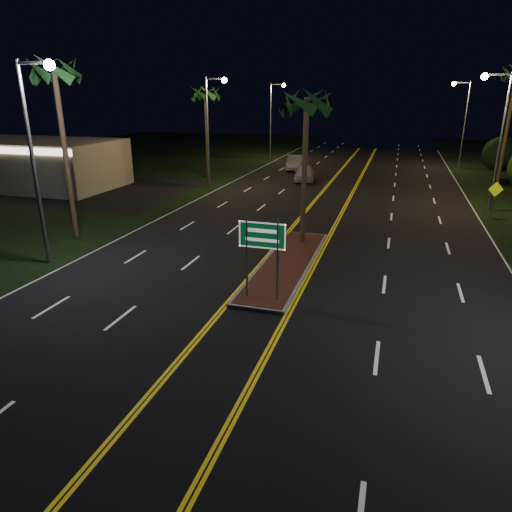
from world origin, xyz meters
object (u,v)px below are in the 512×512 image
at_px(streetlight_left_far, 274,112).
at_px(palm_left_near, 54,72).
at_px(shrub_far, 501,154).
at_px(car_far, 295,161).
at_px(streetlight_left_mid, 212,120).
at_px(warning_sign, 495,195).
at_px(car_near, 305,171).
at_px(streetlight_left_near, 37,142).
at_px(streetlight_right_far, 462,115).
at_px(median_island, 287,264).
at_px(highway_sign, 262,243).
at_px(commercial_building, 32,163).
at_px(palm_median, 307,102).
at_px(streetlight_right_mid, 497,126).
at_px(palm_left_far, 205,94).

xyz_separation_m(streetlight_left_far, palm_left_near, (-1.89, -36.00, 3.02)).
bearing_deg(shrub_far, car_far, 179.49).
relative_size(streetlight_left_mid, warning_sign, 3.85).
bearing_deg(car_near, streetlight_left_far, 106.63).
bearing_deg(streetlight_left_near, streetlight_right_far, 60.81).
bearing_deg(streetlight_right_far, palm_left_near, -124.21).
distance_m(median_island, car_far, 29.81).
height_order(highway_sign, shrub_far, shrub_far).
xyz_separation_m(shrub_far, car_near, (-17.52, -6.34, -1.46)).
bearing_deg(streetlight_left_mid, streetlight_left_near, -90.00).
relative_size(streetlight_left_mid, car_far, 1.72).
distance_m(commercial_building, palm_median, 28.18).
relative_size(streetlight_right_mid, warning_sign, 3.85).
height_order(streetlight_left_mid, palm_median, streetlight_left_mid).
xyz_separation_m(commercial_building, shrub_far, (39.80, 16.01, 0.33)).
height_order(streetlight_left_mid, car_far, streetlight_left_mid).
xyz_separation_m(palm_left_near, warning_sign, (23.30, 11.82, -7.17)).
distance_m(shrub_far, car_near, 18.68).
relative_size(highway_sign, streetlight_left_far, 0.36).
bearing_deg(commercial_building, palm_median, -20.05).
relative_size(streetlight_right_far, warning_sign, 3.85).
relative_size(highway_sign, car_near, 0.61).
xyz_separation_m(streetlight_right_mid, palm_left_near, (-23.11, -14.00, 3.02)).
distance_m(palm_median, car_near, 20.54).
relative_size(streetlight_left_mid, streetlight_right_mid, 1.00).
bearing_deg(commercial_building, highway_sign, -33.48).
relative_size(median_island, palm_left_far, 1.16).
bearing_deg(shrub_far, commercial_building, -158.09).
bearing_deg(palm_left_far, streetlight_left_far, 82.22).
distance_m(highway_sign, car_far, 33.96).
bearing_deg(palm_median, shrub_far, 61.58).
relative_size(streetlight_left_near, palm_median, 1.08).
height_order(median_island, car_far, car_far).
xyz_separation_m(streetlight_right_mid, palm_median, (-10.61, -11.50, 1.62)).
bearing_deg(streetlight_left_far, median_island, -74.00).
distance_m(streetlight_right_mid, car_far, 22.39).
xyz_separation_m(streetlight_right_mid, car_near, (-14.33, 7.66, -4.78)).
xyz_separation_m(streetlight_right_mid, shrub_far, (3.19, 14.00, -3.32)).
relative_size(palm_left_far, shrub_far, 2.22).
bearing_deg(median_island, streetlight_right_mid, 54.72).
bearing_deg(palm_median, streetlight_right_far, 71.38).
bearing_deg(palm_median, warning_sign, 40.79).
bearing_deg(streetlight_right_far, shrub_far, -62.02).
bearing_deg(highway_sign, palm_left_near, 157.40).
relative_size(streetlight_left_near, car_near, 1.71).
distance_m(streetlight_left_near, streetlight_right_mid, 27.83).
relative_size(palm_median, palm_left_near, 0.85).
relative_size(highway_sign, commercial_building, 0.21).
height_order(commercial_building, car_near, commercial_building).
bearing_deg(commercial_building, palm_left_near, -41.61).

